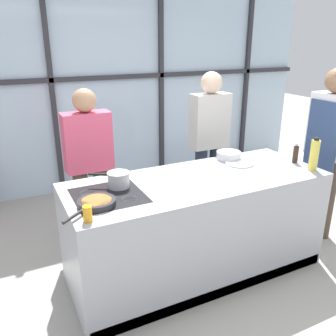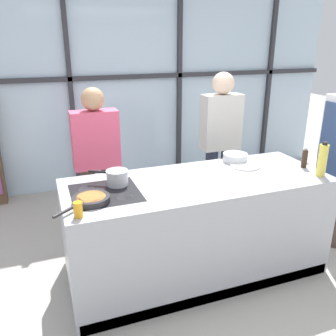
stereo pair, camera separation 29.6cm
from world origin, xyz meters
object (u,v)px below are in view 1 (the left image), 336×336
(spectator_center_left, at_px, (209,137))
(pepper_grinder, at_px, (296,154))
(frying_pan, at_px, (96,203))
(mixing_bowl, at_px, (229,155))
(oil_bottle, at_px, (314,155))
(juice_glass_near, at_px, (88,214))
(chef, at_px, (328,144))
(spectator_far_left, at_px, (89,161))
(white_plate, at_px, (239,163))
(saucepan, at_px, (118,179))

(spectator_center_left, distance_m, pepper_grinder, 1.04)
(frying_pan, relative_size, mixing_bowl, 1.78)
(mixing_bowl, relative_size, oil_bottle, 0.78)
(juice_glass_near, bearing_deg, spectator_center_left, 36.11)
(spectator_center_left, bearing_deg, chef, 132.12)
(oil_bottle, height_order, pepper_grinder, oil_bottle)
(frying_pan, distance_m, juice_glass_near, 0.23)
(spectator_center_left, distance_m, frying_pan, 1.93)
(mixing_bowl, bearing_deg, oil_bottle, -50.24)
(spectator_far_left, bearing_deg, mixing_bowl, 153.57)
(pepper_grinder, bearing_deg, white_plate, 157.56)
(chef, distance_m, juice_glass_near, 2.59)
(mixing_bowl, height_order, oil_bottle, oil_bottle)
(juice_glass_near, bearing_deg, oil_bottle, 1.47)
(oil_bottle, bearing_deg, mixing_bowl, 129.76)
(oil_bottle, relative_size, pepper_grinder, 1.58)
(pepper_grinder, xyz_separation_m, juice_glass_near, (-2.07, -0.28, -0.03))
(chef, relative_size, spectator_center_left, 1.04)
(chef, xyz_separation_m, pepper_grinder, (-0.50, -0.06, -0.01))
(saucepan, xyz_separation_m, pepper_grinder, (1.70, -0.18, 0.02))
(white_plate, xyz_separation_m, pepper_grinder, (0.49, -0.20, 0.08))
(chef, height_order, frying_pan, chef)
(spectator_center_left, xyz_separation_m, mixing_bowl, (-0.17, -0.61, -0.01))
(spectator_far_left, distance_m, saucepan, 0.81)
(saucepan, bearing_deg, spectator_far_left, 92.45)
(spectator_far_left, height_order, white_plate, spectator_far_left)
(saucepan, distance_m, mixing_bowl, 1.21)
(spectator_far_left, relative_size, frying_pan, 3.82)
(saucepan, relative_size, oil_bottle, 0.99)
(spectator_far_left, bearing_deg, white_plate, 147.88)
(white_plate, relative_size, mixing_bowl, 1.14)
(oil_bottle, bearing_deg, juice_glass_near, -178.53)
(spectator_far_left, distance_m, white_plate, 1.47)
(chef, relative_size, oil_bottle, 5.85)
(spectator_far_left, bearing_deg, pepper_grinder, 150.46)
(saucepan, bearing_deg, white_plate, 1.07)
(spectator_far_left, bearing_deg, saucepan, 92.45)
(chef, distance_m, saucepan, 2.20)
(frying_pan, height_order, pepper_grinder, pepper_grinder)
(saucepan, height_order, juice_glass_near, saucepan)
(frying_pan, distance_m, pepper_grinder, 1.96)
(pepper_grinder, distance_m, juice_glass_near, 2.09)
(mixing_bowl, bearing_deg, spectator_center_left, 74.82)
(saucepan, bearing_deg, mixing_bowl, 8.99)
(chef, bearing_deg, mixing_bowl, 72.76)
(chef, bearing_deg, pepper_grinder, 96.97)
(white_plate, height_order, oil_bottle, oil_bottle)
(frying_pan, xyz_separation_m, saucepan, (0.25, 0.26, 0.04))
(spectator_center_left, height_order, oil_bottle, spectator_center_left)
(frying_pan, relative_size, pepper_grinder, 2.18)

